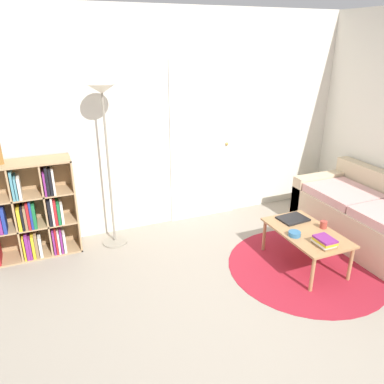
% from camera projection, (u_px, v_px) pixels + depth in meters
% --- Properties ---
extents(ground_plane, '(14.00, 14.00, 0.00)m').
position_uv_depth(ground_plane, '(279.00, 349.00, 2.93)').
color(ground_plane, gray).
extents(wall_back, '(7.72, 0.11, 2.60)m').
position_uv_depth(wall_back, '(172.00, 124.00, 4.54)').
color(wall_back, silver).
rests_on(wall_back, ground_plane).
extents(rug, '(1.65, 1.65, 0.01)m').
position_uv_depth(rug, '(306.00, 267.00, 3.98)').
color(rug, maroon).
rests_on(rug, ground_plane).
extents(bookshelf, '(0.95, 0.34, 1.08)m').
position_uv_depth(bookshelf, '(28.00, 213.00, 4.03)').
color(bookshelf, tan).
rests_on(bookshelf, ground_plane).
extents(floor_lamp, '(0.31, 0.31, 1.83)m').
position_uv_depth(floor_lamp, '(104.00, 114.00, 3.88)').
color(floor_lamp, gray).
rests_on(floor_lamp, ground_plane).
extents(couch, '(0.86, 1.84, 0.77)m').
position_uv_depth(couch, '(374.00, 220.00, 4.35)').
color(couch, '#CCB793').
rests_on(couch, ground_plane).
extents(coffee_table, '(0.55, 0.90, 0.40)m').
position_uv_depth(coffee_table, '(306.00, 235.00, 3.90)').
color(coffee_table, '#AD7F51').
rests_on(coffee_table, ground_plane).
extents(laptop, '(0.33, 0.26, 0.02)m').
position_uv_depth(laptop, '(293.00, 219.00, 4.13)').
color(laptop, black).
rests_on(laptop, coffee_table).
extents(bowl, '(0.12, 0.12, 0.05)m').
position_uv_depth(bowl, '(294.00, 234.00, 3.78)').
color(bowl, teal).
rests_on(bowl, coffee_table).
extents(book_stack_on_table, '(0.15, 0.21, 0.09)m').
position_uv_depth(book_stack_on_table, '(325.00, 242.00, 3.60)').
color(book_stack_on_table, olive).
rests_on(book_stack_on_table, coffee_table).
extents(cup, '(0.07, 0.07, 0.08)m').
position_uv_depth(cup, '(324.00, 225.00, 3.94)').
color(cup, '#A33D33').
rests_on(cup, coffee_table).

